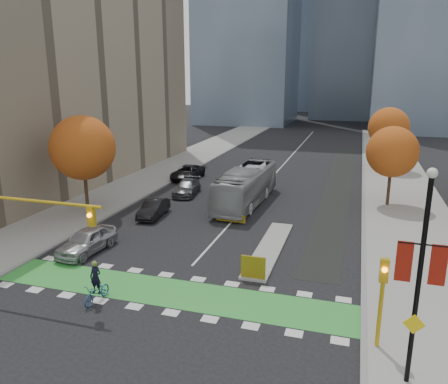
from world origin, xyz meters
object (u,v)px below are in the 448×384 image
Objects in this scene: traffic_signal_west at (10,218)px; traffic_signal_east at (382,290)px; tree_east_near at (392,152)px; hazard_board at (253,267)px; parked_car_c at (187,187)px; parked_car_d at (187,172)px; banner_lamppost at (420,271)px; bus at (246,186)px; parked_car_b at (154,208)px; tree_east_far at (389,128)px; parked_car_a at (87,240)px; tree_west at (83,148)px; cyclist at (97,288)px.

traffic_signal_east is (18.43, 0.00, -1.30)m from traffic_signal_west.
hazard_board is at bearing -114.20° from tree_east_near.
traffic_signal_east is 0.85× the size of parked_car_c.
parked_car_d is at bearing 125.61° from traffic_signal_east.
banner_lamppost reaches higher than hazard_board.
banner_lamppost is (1.00, -2.00, 1.88)m from traffic_signal_east.
traffic_signal_west is at bearing -179.99° from traffic_signal_east.
parked_car_b is (-6.31, -5.91, -0.96)m from bus.
tree_east_far is 38.75m from parked_car_a.
tree_west is at bearing 127.76° from parked_car_a.
bus is at bearing 105.79° from hazard_board.
parked_car_c is at bearing 122.95° from hazard_board.
banner_lamppost is at bearing -46.08° from parked_car_b.
parked_car_c is (-3.45, 20.90, -0.05)m from cyclist.
parked_car_a is at bearing 175.96° from hazard_board.
bus is at bearing -166.22° from tree_east_near.
bus is at bearing -123.75° from tree_east_far.
parked_car_a is (-18.82, 7.50, -3.80)m from banner_lamppost.
traffic_signal_west reaches higher than parked_car_b.
traffic_signal_west is 1.03× the size of banner_lamppost.
tree_east_near is 1.66× the size of parked_car_b.
tree_east_near is 19.03m from parked_car_c.
tree_east_near is at bearing -1.79° from parked_car_c.
tree_west is 0.69× the size of bus.
parked_car_a is at bearing 132.32° from cyclist.
banner_lamppost is (23.50, -14.50, -1.01)m from tree_west.
banner_lamppost reaches higher than parked_car_b.
parked_car_d is (-12.93, 22.43, -0.05)m from hazard_board.
banner_lamppost is at bearing -58.58° from parked_car_c.
tree_east_near is 1.49× the size of parked_car_a.
parked_car_c is (0.00, 7.29, -0.00)m from parked_car_b.
traffic_signal_west is 6.41m from parked_car_a.
tree_east_near reaches higher than bus.
parked_car_c is (-18.50, -1.60, -4.16)m from tree_east_near.
tree_east_near is 12.95m from bus.
parked_car_d reaches higher than parked_car_b.
traffic_signal_west is at bearing -175.40° from cyclist.
banner_lamppost is 3.69× the size of cyclist.
traffic_signal_west reaches higher than parked_car_d.
banner_lamppost is (-0.50, -24.50, -0.25)m from tree_east_near.
tree_east_near reaches higher than traffic_signal_west.
traffic_signal_east is (22.50, -12.51, -2.88)m from tree_west.
tree_east_far is at bearing 88.21° from tree_east_near.
parked_car_b is at bearing 139.08° from banner_lamppost.
tree_east_near is 1.73× the size of traffic_signal_east.
tree_west is at bearing -157.38° from tree_east_near.
banner_lamppost is (19.43, -1.99, 0.58)m from traffic_signal_west.
cyclist is 14.03m from parked_car_b.
hazard_board is 25.89m from parked_car_d.
traffic_signal_east is at bearing -59.08° from bus.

